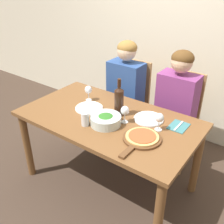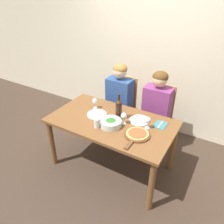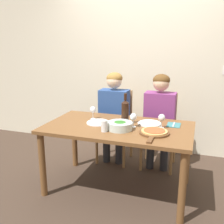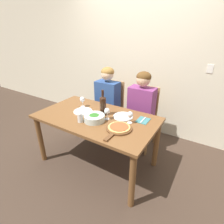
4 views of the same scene
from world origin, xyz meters
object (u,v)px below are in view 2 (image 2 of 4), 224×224
object	(u,v)px
wine_glass_left	(95,101)
wine_glass_centre	(124,116)
chair_left	(122,105)
broccoli_bowl	(111,123)
dinner_plate_right	(140,120)
fork_on_napkin	(160,125)
wine_glass_right	(148,121)
wine_bottle	(119,109)
dinner_plate_left	(97,114)
person_man	(157,105)
chair_right	(158,115)
person_woman	(119,95)
water_tumbler	(97,123)
pizza_on_board	(137,135)

from	to	relation	value
wine_glass_left	wine_glass_centre	bearing A→B (deg)	-15.19
chair_left	broccoli_bowl	xyz separation A→B (m)	(0.32, -0.89, 0.27)
dinner_plate_right	wine_glass_centre	xyz separation A→B (m)	(-0.14, -0.16, 0.10)
dinner_plate_right	fork_on_napkin	distance (m)	0.26
chair_left	wine_glass_right	xyz separation A→B (m)	(0.71, -0.71, 0.33)
dinner_plate_right	chair_left	bearing A→B (deg)	133.09
broccoli_bowl	wine_glass_left	world-z (taller)	wine_glass_left
chair_left	wine_bottle	world-z (taller)	wine_bottle
fork_on_napkin	wine_glass_centre	bearing A→B (deg)	-153.16
wine_glass_centre	fork_on_napkin	xyz separation A→B (m)	(0.40, 0.20, -0.10)
fork_on_napkin	wine_bottle	bearing A→B (deg)	-165.80
wine_glass_right	broccoli_bowl	bearing A→B (deg)	-155.36
wine_bottle	dinner_plate_left	world-z (taller)	wine_bottle
dinner_plate_left	wine_glass_left	world-z (taller)	wine_glass_left
person_man	wine_glass_left	size ratio (longest dim) A/B	8.17
wine_glass_right	fork_on_napkin	xyz separation A→B (m)	(0.11, 0.14, -0.10)
chair_right	person_woman	xyz separation A→B (m)	(-0.61, -0.12, 0.23)
wine_glass_centre	fork_on_napkin	world-z (taller)	wine_glass_centre
broccoli_bowl	wine_glass_left	distance (m)	0.49
dinner_plate_left	water_tumbler	bearing A→B (deg)	-55.79
wine_glass_right	dinner_plate_left	bearing A→B (deg)	-175.50
pizza_on_board	wine_glass_centre	world-z (taller)	wine_glass_centre
wine_glass_left	fork_on_napkin	size ratio (longest dim) A/B	0.84
person_man	broccoli_bowl	world-z (taller)	person_man
pizza_on_board	water_tumbler	size ratio (longest dim) A/B	3.76
person_woman	broccoli_bowl	world-z (taller)	person_woman
chair_left	person_woman	size ratio (longest dim) A/B	0.79
broccoli_bowl	pizza_on_board	distance (m)	0.35
pizza_on_board	wine_glass_left	world-z (taller)	wine_glass_left
person_woman	water_tumbler	size ratio (longest dim) A/B	10.69
dinner_plate_right	fork_on_napkin	size ratio (longest dim) A/B	1.42
wine_bottle	wine_glass_left	bearing A→B (deg)	170.57
wine_glass_centre	water_tumbler	bearing A→B (deg)	-136.03
person_man	dinner_plate_right	size ratio (longest dim) A/B	4.84
wine_bottle	fork_on_napkin	distance (m)	0.54
chair_right	broccoli_bowl	size ratio (longest dim) A/B	3.78
person_man	broccoli_bowl	bearing A→B (deg)	-110.17
person_woman	pizza_on_board	world-z (taller)	person_woman
dinner_plate_left	wine_glass_centre	bearing A→B (deg)	-0.91
wine_bottle	dinner_plate_right	bearing A→B (deg)	18.20
chair_left	wine_glass_centre	distance (m)	0.94
chair_right	pizza_on_board	xyz separation A→B (m)	(0.07, -0.91, 0.24)
wine_glass_left	wine_glass_right	world-z (taller)	same
person_woman	fork_on_napkin	world-z (taller)	person_woman
person_man	broccoli_bowl	size ratio (longest dim) A/B	4.81
wine_glass_left	water_tumbler	bearing A→B (deg)	-53.04
dinner_plate_right	wine_glass_left	world-z (taller)	wine_glass_left
chair_left	wine_glass_left	distance (m)	0.72
dinner_plate_left	fork_on_napkin	xyz separation A→B (m)	(0.79, 0.19, -0.01)
person_woman	wine_bottle	world-z (taller)	person_woman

